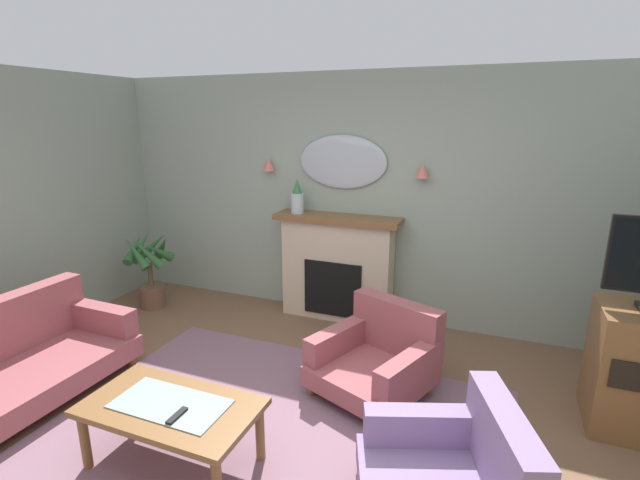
% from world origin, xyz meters
% --- Properties ---
extents(floor, '(6.97, 5.81, 0.10)m').
position_xyz_m(floor, '(0.00, 0.00, -0.05)').
color(floor, brown).
rests_on(floor, ground).
extents(wall_back, '(6.97, 0.10, 2.63)m').
position_xyz_m(wall_back, '(0.00, 2.46, 1.31)').
color(wall_back, '#93A393').
rests_on(wall_back, ground).
extents(patterned_rug, '(3.20, 2.40, 0.01)m').
position_xyz_m(patterned_rug, '(0.00, 0.20, 0.01)').
color(patterned_rug, '#7F5B6B').
rests_on(patterned_rug, ground).
extents(fireplace, '(1.36, 0.36, 1.16)m').
position_xyz_m(fireplace, '(-0.27, 2.23, 0.57)').
color(fireplace, beige).
rests_on(fireplace, ground).
extents(mantel_vase_left, '(0.14, 0.14, 0.38)m').
position_xyz_m(mantel_vase_left, '(-0.72, 2.21, 1.32)').
color(mantel_vase_left, silver).
rests_on(mantel_vase_left, fireplace).
extents(wall_mirror, '(0.96, 0.06, 0.56)m').
position_xyz_m(wall_mirror, '(-0.27, 2.38, 1.71)').
color(wall_mirror, '#B2BCC6').
extents(wall_sconce_left, '(0.14, 0.14, 0.14)m').
position_xyz_m(wall_sconce_left, '(-1.12, 2.33, 1.66)').
color(wall_sconce_left, '#D17066').
extents(wall_sconce_right, '(0.14, 0.14, 0.14)m').
position_xyz_m(wall_sconce_right, '(0.58, 2.33, 1.66)').
color(wall_sconce_right, '#D17066').
extents(coffee_table, '(1.10, 0.60, 0.45)m').
position_xyz_m(coffee_table, '(-0.47, -0.27, 0.38)').
color(coffee_table, brown).
rests_on(coffee_table, ground).
extents(tv_remote, '(0.04, 0.16, 0.02)m').
position_xyz_m(tv_remote, '(-0.34, -0.36, 0.45)').
color(tv_remote, black).
rests_on(tv_remote, coffee_table).
extents(floral_couch, '(0.89, 1.73, 0.76)m').
position_xyz_m(floral_couch, '(-2.10, -0.19, 0.32)').
color(floral_couch, '#934C51').
rests_on(floral_couch, ground).
extents(armchair_beside_couch, '(1.04, 1.05, 0.71)m').
position_xyz_m(armchair_beside_couch, '(0.53, 1.03, 0.31)').
color(armchair_beside_couch, '#934C51').
rests_on(armchair_beside_couch, ground).
extents(armchair_near_fireplace, '(1.05, 1.04, 0.71)m').
position_xyz_m(armchair_near_fireplace, '(1.23, -0.07, 0.31)').
color(armchair_near_fireplace, gray).
rests_on(armchair_near_fireplace, ground).
extents(potted_plant_tall_palm, '(0.55, 0.57, 0.90)m').
position_xyz_m(potted_plant_tall_palm, '(-2.39, 1.71, 0.48)').
color(potted_plant_tall_palm, brown).
rests_on(potted_plant_tall_palm, ground).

